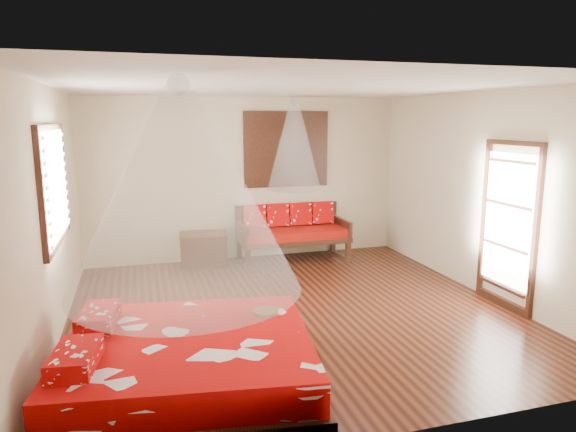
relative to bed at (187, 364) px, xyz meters
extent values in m
cube|color=black|center=(1.48, 1.60, -0.26)|extent=(5.50, 5.50, 0.02)
cube|color=silver|center=(1.48, 1.60, 2.56)|extent=(5.50, 5.50, 0.02)
cube|color=#C3B48F|center=(-1.28, 1.60, 1.15)|extent=(0.02, 5.50, 2.80)
cube|color=#C3B48F|center=(4.24, 1.60, 1.15)|extent=(0.02, 5.50, 2.80)
cube|color=#C3B48F|center=(1.48, 4.36, 1.15)|extent=(5.50, 0.02, 2.80)
cube|color=#C3B48F|center=(1.48, -1.16, 1.15)|extent=(5.50, 0.02, 2.80)
cube|color=black|center=(0.02, 0.00, -0.15)|extent=(2.52, 2.33, 0.20)
cube|color=#AA0605|center=(0.02, 0.00, 0.10)|extent=(2.40, 2.22, 0.30)
cube|color=#AA0605|center=(-0.89, -0.31, 0.32)|extent=(0.40, 0.63, 0.15)
cube|color=#AA0605|center=(-0.76, 0.54, 0.32)|extent=(0.40, 0.63, 0.15)
cube|color=black|center=(1.32, 3.54, -0.04)|extent=(0.08, 0.08, 0.42)
cube|color=black|center=(3.08, 3.54, -0.04)|extent=(0.08, 0.08, 0.42)
cube|color=black|center=(1.32, 4.26, -0.04)|extent=(0.08, 0.08, 0.42)
cube|color=black|center=(3.08, 4.26, -0.04)|extent=(0.08, 0.08, 0.42)
cube|color=black|center=(2.20, 3.90, 0.13)|extent=(1.88, 0.84, 0.08)
cube|color=#8B0805|center=(2.20, 3.90, 0.24)|extent=(1.82, 0.78, 0.14)
cube|color=black|center=(2.20, 4.28, 0.42)|extent=(1.88, 0.06, 0.55)
cube|color=black|center=(1.30, 3.90, 0.29)|extent=(0.06, 0.84, 0.30)
cube|color=black|center=(3.10, 3.90, 0.29)|extent=(0.06, 0.84, 0.30)
cube|color=#AA0605|center=(1.57, 4.16, 0.51)|extent=(0.40, 0.20, 0.41)
cube|color=#AA0605|center=(1.99, 4.16, 0.51)|extent=(0.40, 0.20, 0.41)
cube|color=#AA0605|center=(2.41, 4.16, 0.51)|extent=(0.40, 0.20, 0.41)
cube|color=#AA0605|center=(2.83, 4.16, 0.51)|extent=(0.40, 0.20, 0.41)
cube|color=black|center=(0.68, 4.05, -0.01)|extent=(0.81, 0.62, 0.49)
cube|color=black|center=(0.68, 4.05, 0.26)|extent=(0.85, 0.67, 0.05)
cube|color=black|center=(2.20, 4.32, 1.65)|extent=(1.52, 0.06, 1.32)
cube|color=black|center=(2.20, 4.31, 1.65)|extent=(1.35, 0.04, 1.10)
cube|color=black|center=(-1.24, 1.80, 1.45)|extent=(0.08, 1.74, 1.34)
cube|color=silver|center=(-1.20, 1.80, 1.45)|extent=(0.04, 1.54, 1.10)
cube|color=black|center=(4.20, 1.00, 0.80)|extent=(0.08, 1.02, 2.16)
cube|color=white|center=(4.18, 1.00, 0.90)|extent=(0.03, 0.82, 1.70)
cylinder|color=brown|center=(0.83, 0.38, 0.26)|extent=(0.26, 0.26, 0.03)
cone|color=white|center=(0.02, 0.00, 1.60)|extent=(2.01, 2.01, 1.80)
cone|color=white|center=(2.20, 3.85, 1.75)|extent=(0.91, 0.91, 1.50)
camera|label=1|loc=(-0.35, -4.38, 2.17)|focal=32.00mm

